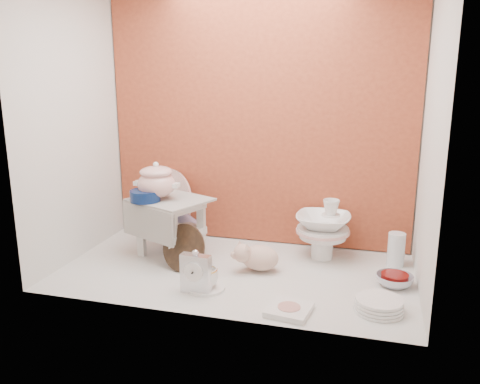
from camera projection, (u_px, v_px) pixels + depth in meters
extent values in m
plane|color=silver|center=(235.00, 271.00, 2.57)|extent=(1.80, 1.80, 0.00)
cube|color=#AB4B2A|center=(259.00, 117.00, 2.85)|extent=(1.80, 0.06, 1.50)
cube|color=silver|center=(72.00, 121.00, 2.62)|extent=(0.06, 1.00, 1.50)
cube|color=silver|center=(433.00, 133.00, 2.15)|extent=(0.06, 1.00, 1.50)
cylinder|color=#0A1D4C|center=(145.00, 196.00, 2.65)|extent=(0.21, 0.21, 0.06)
imported|color=white|center=(182.00, 226.00, 2.89)|extent=(0.26, 0.26, 0.26)
cube|color=silver|center=(196.00, 272.00, 2.29)|extent=(0.15, 0.06, 0.21)
ellipsoid|color=#CCA390|center=(260.00, 257.00, 2.55)|extent=(0.26, 0.19, 0.15)
cylinder|color=white|center=(206.00, 288.00, 2.35)|extent=(0.23, 0.23, 0.01)
imported|color=white|center=(206.00, 277.00, 2.34)|extent=(0.14, 0.14, 0.09)
cube|color=white|center=(289.00, 310.00, 2.13)|extent=(0.20, 0.20, 0.03)
cylinder|color=white|center=(379.00, 305.00, 2.13)|extent=(0.25, 0.25, 0.06)
imported|color=silver|center=(395.00, 280.00, 2.38)|extent=(0.21, 0.21, 0.06)
cylinder|color=silver|center=(396.00, 249.00, 2.62)|extent=(0.12, 0.12, 0.18)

